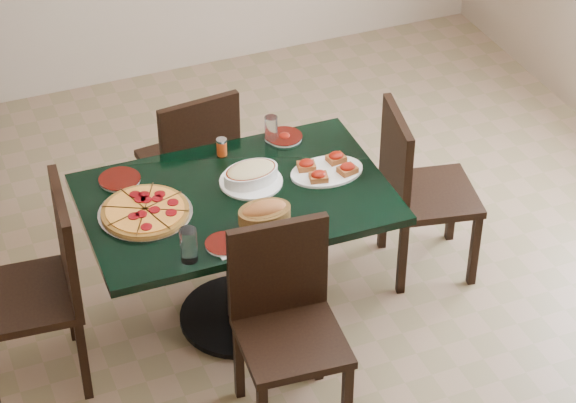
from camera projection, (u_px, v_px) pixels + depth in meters
name	position (u px, v px, depth m)	size (l,w,h in m)	color
floor	(285.00, 343.00, 5.41)	(5.50, 5.50, 0.00)	#7D6148
main_table	(237.00, 227.00, 5.22)	(1.41, 0.92, 0.75)	black
chair_far	(193.00, 159.00, 5.78)	(0.47, 0.47, 0.91)	black
chair_near	(286.00, 315.00, 4.79)	(0.47, 0.47, 0.94)	black
chair_right	(416.00, 184.00, 5.57)	(0.51, 0.51, 0.94)	black
chair_left	(44.00, 279.00, 4.93)	(0.50, 0.50, 1.00)	black
pepperoni_pizza	(145.00, 211.00, 4.99)	(0.42, 0.42, 0.04)	#B4B5BC
lasagna_casserole	(251.00, 174.00, 5.17)	(0.29, 0.29, 0.09)	white
bread_basket	(264.00, 213.00, 4.94)	(0.24, 0.17, 0.10)	brown
bruschetta_platter	(327.00, 169.00, 5.24)	(0.35, 0.24, 0.05)	white
side_plate_near	(224.00, 244.00, 4.81)	(0.17, 0.17, 0.02)	white
side_plate_far_r	(284.00, 137.00, 5.49)	(0.18, 0.18, 0.03)	white
side_plate_far_l	(120.00, 179.00, 5.20)	(0.20, 0.20, 0.02)	white
napkin_setting	(232.00, 244.00, 4.82)	(0.17, 0.17, 0.01)	white
water_glass_a	(271.00, 129.00, 5.44)	(0.06, 0.06, 0.14)	white
water_glass_b	(189.00, 245.00, 4.69)	(0.07, 0.07, 0.16)	white
pepper_shaker	(222.00, 147.00, 5.36)	(0.05, 0.05, 0.09)	#CB4715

